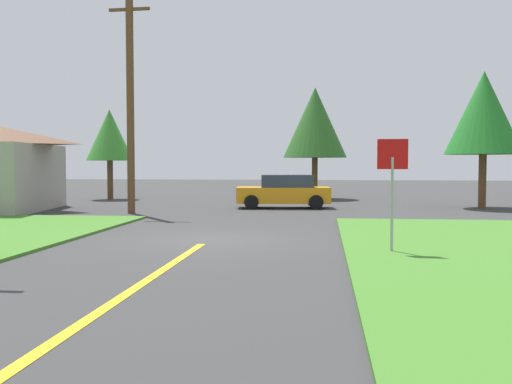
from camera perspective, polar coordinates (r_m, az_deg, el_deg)
The scene contains 8 objects.
ground_plane at distance 16.41m, azimuth -4.69°, elevation -4.73°, with size 120.00×120.00×0.00m, color #353535.
lane_stripe_center at distance 8.84m, azimuth -15.19°, elevation -11.36°, with size 0.20×14.00×0.01m, color yellow.
stop_sign at distance 13.97m, azimuth 13.39°, elevation 1.76°, with size 0.72×0.09×2.74m.
car_approaching_junction at distance 27.88m, azimuth 2.81°, elevation 0.05°, with size 4.64×2.33×1.62m.
utility_pole_mid at distance 25.46m, azimuth -12.38°, elevation 8.82°, with size 1.80×0.32×9.48m.
oak_tree_left at distance 35.31m, azimuth 5.88°, elevation 6.86°, with size 3.87×3.87×6.79m.
pine_tree_center at distance 35.79m, azimuth -14.34°, elevation 5.47°, with size 2.80×2.80×5.43m.
oak_tree_right at distance 29.97m, azimuth 21.68°, elevation 7.29°, with size 3.64×3.64×6.62m.
Camera 1 is at (3.22, -15.95, 2.16)m, focal length 40.27 mm.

